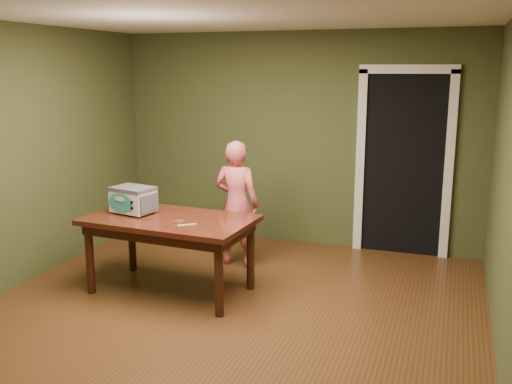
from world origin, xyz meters
TOP-DOWN VIEW (x-y plane):
  - floor at (0.00, 0.00)m, footprint 5.00×5.00m
  - room_shell at (0.00, 0.00)m, footprint 4.52×5.02m
  - doorway at (1.30, 2.78)m, footprint 1.10×0.66m
  - dining_table at (-0.70, 0.50)m, footprint 1.65×0.99m
  - toy_oven at (-1.12, 0.53)m, footprint 0.47×0.36m
  - baking_pan at (-0.52, 0.35)m, footprint 0.10×0.10m
  - spatula at (-0.42, 0.30)m, footprint 0.16×0.13m
  - child at (-0.37, 1.43)m, footprint 0.53×0.36m

SIDE VIEW (x-z plane):
  - floor at x=0.00m, z-range 0.00..0.00m
  - dining_table at x=-0.70m, z-range 0.28..1.03m
  - child at x=-0.37m, z-range 0.00..1.40m
  - spatula at x=-0.42m, z-range 0.75..0.76m
  - baking_pan at x=-0.52m, z-range 0.75..0.77m
  - toy_oven at x=-1.12m, z-range 0.76..1.03m
  - doorway at x=1.30m, z-range -0.07..2.18m
  - room_shell at x=0.00m, z-range 0.40..3.01m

